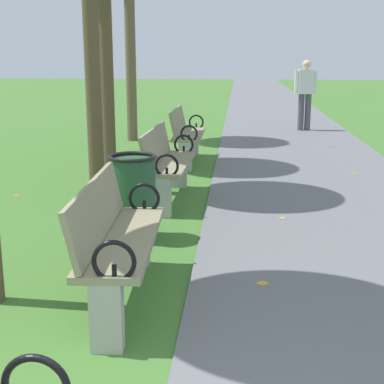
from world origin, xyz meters
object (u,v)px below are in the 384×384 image
Objects in this scene: park_bench_4 at (186,134)px; trash_bin at (133,197)px; park_bench_3 at (167,162)px; park_bench_2 at (117,238)px; pedestrian_walking at (305,91)px.

trash_bin is at bearing -92.06° from park_bench_4.
park_bench_3 is 1.92× the size of trash_bin.
park_bench_4 is at bearing 90.00° from park_bench_2.
park_bench_3 is 7.23m from pedestrian_walking.
park_bench_2 is 2.97m from park_bench_3.
park_bench_3 is 1.51m from trash_bin.
park_bench_2 is at bearing -90.00° from park_bench_3.
park_bench_4 is 4.09m from trash_bin.
pedestrian_walking is at bearing 76.14° from park_bench_2.
park_bench_3 is 1.00× the size of pedestrian_walking.
park_bench_3 is at bearing -90.00° from park_bench_4.
park_bench_3 reaches higher than trash_bin.
park_bench_4 is 0.99× the size of pedestrian_walking.
park_bench_3 is at bearing 84.42° from trash_bin.
park_bench_2 and park_bench_4 have the same top height.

